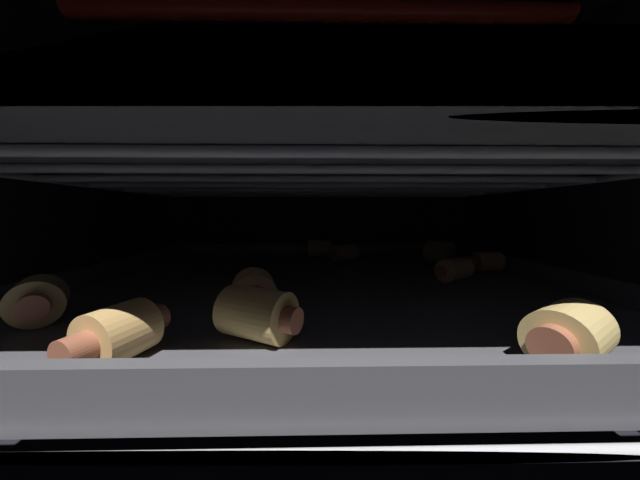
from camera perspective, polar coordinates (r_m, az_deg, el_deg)
name	(u,v)px	position (r cm, az deg, el deg)	size (l,w,h in cm)	color
ground_plane	(321,380)	(37.10, 0.28, -26.20)	(61.00, 53.02, 1.20)	black
oven_wall_back	(318,207)	(57.56, -0.32, 6.61)	(61.00, 1.20, 40.21)	black
oven_wall_left	(45,201)	(43.03, -43.96, 5.58)	(1.20, 50.62, 40.21)	black
oven_wall_right	(588,202)	(44.06, 43.26, 5.58)	(1.20, 50.62, 40.21)	black
oven_ceiling	(322,0)	(38.55, 0.31, 40.13)	(61.00, 53.02, 1.20)	black
heating_element	(322,34)	(36.75, 0.31, 35.86)	(46.88, 22.66, 1.77)	maroon
oven_rack_lower	(321,289)	(32.77, 0.29, -9.84)	(55.68, 49.61, 0.55)	#B7B7BC
baking_tray_lower	(321,282)	(32.56, 0.29, -8.40)	(50.39, 43.32, 2.67)	#4C4C51
pig_in_blanket_lower_0	(487,261)	(43.86, 30.42, -3.71)	(5.52, 2.62, 2.50)	tan
pig_in_blanket_lower_1	(254,293)	(22.10, -13.06, -10.29)	(3.99, 4.95, 3.35)	tan
pig_in_blanket_lower_2	(345,253)	(46.09, 4.95, -2.53)	(5.59, 4.38, 2.61)	tan
pig_in_blanket_lower_3	(257,314)	(18.20, -12.46, -14.15)	(5.73, 4.61, 3.08)	tan
pig_in_blanket_lower_4	(119,333)	(18.57, -35.24, -14.92)	(3.64, 5.51, 2.90)	tan
pig_in_blanket_lower_5	(439,252)	(48.08, 22.67, -2.16)	(4.58, 5.10, 3.34)	tan
pig_in_blanket_lower_6	(320,248)	(50.26, -0.03, -1.65)	(6.02, 3.21, 2.98)	tan
pig_in_blanket_lower_7	(568,334)	(19.48, 41.02, -14.02)	(5.26, 4.55, 3.08)	tan
pig_in_blanket_lower_8	(38,300)	(28.13, -44.68, -8.53)	(4.31, 4.79, 3.16)	tan
pig_in_blanket_lower_9	(453,269)	(36.24, 25.01, -5.21)	(5.02, 4.39, 2.53)	tan
oven_rack_upper	(321,182)	(31.82, 0.30, 11.44)	(55.82, 49.61, 0.69)	#B7B7BC
baking_tray_upper	(321,173)	(31.95, 0.30, 13.29)	(50.39, 43.32, 2.87)	#4C4C51
pig_in_blanket_upper_0	(260,170)	(44.17, -11.98, 13.50)	(3.98, 5.21, 3.08)	tan
pig_in_blanket_upper_1	(67,123)	(28.75, -41.65, 17.09)	(5.96, 4.34, 3.34)	tan
pig_in_blanket_upper_2	(269,176)	(48.55, -10.20, 12.39)	(2.46, 5.10, 2.43)	tan
pig_in_blanket_upper_3	(289,167)	(39.81, -6.27, 14.20)	(5.88, 4.20, 2.67)	tan
pig_in_blanket_upper_4	(205,170)	(46.70, -22.04, 12.82)	(4.36, 4.79, 3.15)	tan
pig_in_blanket_upper_5	(393,177)	(50.15, 14.45, 12.15)	(6.10, 3.68, 2.55)	tan
pig_in_blanket_upper_6	(374,173)	(46.27, 10.77, 13.05)	(5.88, 4.65, 2.93)	tan
pig_in_blanket_upper_7	(203,177)	(52.64, -22.39, 11.52)	(5.17, 2.73, 2.44)	tan
pig_in_blanket_upper_8	(446,168)	(44.65, 23.85, 12.98)	(4.61, 4.38, 2.93)	tan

